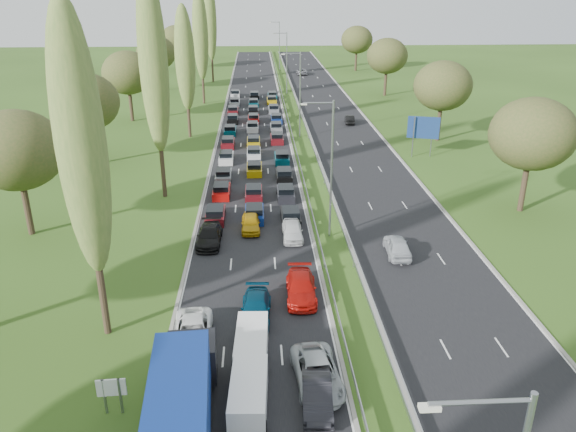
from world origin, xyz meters
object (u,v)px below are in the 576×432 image
object	(u,v)px
white_van_front	(252,344)
white_van_rear	(249,394)
near_car_3	(209,236)
blue_lorry	(183,398)
info_sign	(112,391)
direction_sign	(423,129)
near_car_2	(193,332)

from	to	relation	value
white_van_front	white_van_rear	xyz separation A→B (m)	(-0.13, -4.38, 0.01)
white_van_rear	near_car_3	bearing A→B (deg)	102.58
near_car_3	blue_lorry	distance (m)	22.07
info_sign	direction_sign	xyz separation A→B (m)	(28.80, 45.44, 2.20)
near_car_2	direction_sign	world-z (taller)	direction_sign
white_van_rear	info_sign	world-z (taller)	info_sign
white_van_rear	direction_sign	world-z (taller)	direction_sign
near_car_2	blue_lorry	size ratio (longest dim) A/B	0.52
blue_lorry	info_sign	distance (m)	4.24
near_car_2	near_car_3	distance (m)	14.35
near_car_3	direction_sign	xyz separation A→B (m)	(25.37, 25.02, 2.83)
near_car_2	direction_sign	distance (m)	46.89
near_car_2	white_van_rear	bearing A→B (deg)	-63.71
near_car_2	direction_sign	bearing A→B (deg)	53.97
white_van_rear	info_sign	xyz separation A→B (m)	(-6.98, 0.10, 0.39)
near_car_3	info_sign	size ratio (longest dim) A/B	2.37
near_car_2	direction_sign	xyz separation A→B (m)	(25.32, 39.37, 2.84)
near_car_3	white_van_front	xyz separation A→B (m)	(3.68, -16.14, 0.22)
near_car_2	white_van_rear	distance (m)	7.10
near_car_3	blue_lorry	xyz separation A→B (m)	(0.42, -22.02, 1.37)
white_van_rear	blue_lorry	bearing A→B (deg)	-151.56
blue_lorry	white_van_front	world-z (taller)	blue_lorry
direction_sign	blue_lorry	bearing A→B (deg)	-117.93
white_van_front	info_sign	bearing A→B (deg)	-146.48
near_car_3	white_van_rear	world-z (taller)	white_van_rear
near_car_3	direction_sign	world-z (taller)	direction_sign
white_van_front	direction_sign	bearing A→B (deg)	64.74
near_car_3	blue_lorry	bearing A→B (deg)	-87.50
near_car_2	blue_lorry	distance (m)	7.81
white_van_front	direction_sign	distance (m)	46.59
blue_lorry	near_car_3	bearing A→B (deg)	87.44
info_sign	direction_sign	distance (m)	53.84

